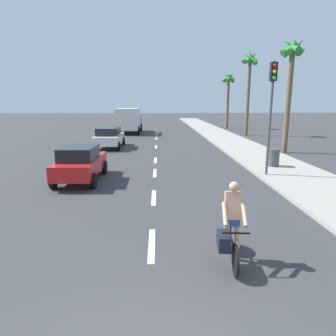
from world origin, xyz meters
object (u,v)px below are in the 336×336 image
at_px(cyclist, 230,227).
at_px(palm_tree_mid, 292,63).
at_px(trash_bin_near, 273,158).
at_px(parked_car_red, 80,162).
at_px(palm_tree_distant, 228,85).
at_px(traffic_signal, 272,99).
at_px(palm_tree_far, 250,71).
at_px(parked_car_white, 109,137).
at_px(delivery_truck, 129,120).

xyz_separation_m(cyclist, palm_tree_mid, (7.32, 14.51, 5.16)).
bearing_deg(trash_bin_near, palm_tree_mid, 61.70).
xyz_separation_m(cyclist, parked_car_red, (-4.99, 7.16, 0.00)).
relative_size(cyclist, palm_tree_distant, 0.24).
bearing_deg(parked_car_red, trash_bin_near, 12.81).
relative_size(parked_car_red, traffic_signal, 0.74).
height_order(parked_car_red, palm_tree_far, palm_tree_far).
distance_m(palm_tree_far, trash_bin_near, 17.65).
bearing_deg(palm_tree_distant, cyclist, -102.73).
xyz_separation_m(parked_car_white, palm_tree_far, (13.18, 8.41, 5.77)).
distance_m(parked_car_white, trash_bin_near, 12.61).
xyz_separation_m(delivery_truck, traffic_signal, (8.39, -20.89, 2.10)).
relative_size(parked_car_white, palm_tree_mid, 0.57).
xyz_separation_m(cyclist, palm_tree_distant, (7.77, 34.38, 4.90)).
relative_size(cyclist, delivery_truck, 0.29).
bearing_deg(palm_tree_mid, traffic_signal, -118.50).
bearing_deg(palm_tree_distant, palm_tree_mid, -91.29).
bearing_deg(cyclist, parked_car_red, -50.01).
relative_size(cyclist, traffic_signal, 0.35).
xyz_separation_m(parked_car_white, palm_tree_mid, (12.65, -2.69, 5.15)).
bearing_deg(parked_car_white, delivery_truck, 87.96).
xyz_separation_m(palm_tree_mid, trash_bin_near, (-2.78, -5.17, -5.39)).
xyz_separation_m(parked_car_white, delivery_truck, (0.47, 11.22, 0.66)).
bearing_deg(traffic_signal, trash_bin_near, 60.93).
height_order(palm_tree_mid, traffic_signal, palm_tree_mid).
height_order(parked_car_red, palm_tree_mid, palm_tree_mid).
distance_m(palm_tree_far, traffic_signal, 18.83).
bearing_deg(traffic_signal, palm_tree_far, 76.55).
bearing_deg(cyclist, delivery_truck, -75.21).
bearing_deg(palm_tree_far, parked_car_white, -147.46).
relative_size(parked_car_red, palm_tree_distant, 0.52).
xyz_separation_m(parked_car_red, palm_tree_far, (12.85, 18.45, 5.78)).
height_order(delivery_truck, trash_bin_near, delivery_truck).
height_order(delivery_truck, traffic_signal, traffic_signal).
bearing_deg(traffic_signal, delivery_truck, 111.88).
bearing_deg(cyclist, palm_tree_mid, -111.68).
bearing_deg(parked_car_red, palm_tree_far, 55.04).
bearing_deg(palm_tree_mid, palm_tree_far, 87.25).
relative_size(parked_car_white, traffic_signal, 0.84).
bearing_deg(palm_tree_mid, cyclist, -116.77).
distance_m(parked_car_white, palm_tree_far, 16.66).
xyz_separation_m(parked_car_red, parked_car_white, (-0.33, 10.04, 0.01)).
height_order(cyclist, palm_tree_distant, palm_tree_distant).
height_order(cyclist, delivery_truck, delivery_truck).
distance_m(cyclist, delivery_truck, 28.84).
bearing_deg(parked_car_white, trash_bin_near, -38.19).
height_order(palm_tree_distant, trash_bin_near, palm_tree_distant).
bearing_deg(parked_car_red, parked_car_white, 91.78).
relative_size(palm_tree_mid, palm_tree_far, 0.88).
distance_m(parked_car_red, delivery_truck, 21.27).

